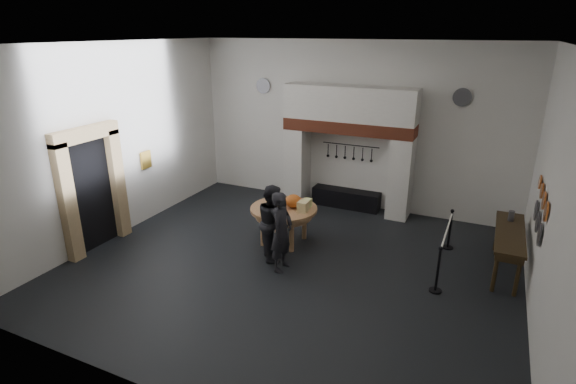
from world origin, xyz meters
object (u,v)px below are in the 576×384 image
at_px(iron_range, 346,198).
at_px(work_table, 284,209).
at_px(visitor_far, 273,222).
at_px(side_table, 510,233).
at_px(barrier_post_near, 438,271).
at_px(barrier_post_far, 450,230).
at_px(visitor_near, 282,232).

height_order(iron_range, work_table, work_table).
bearing_deg(iron_range, visitor_far, -98.60).
bearing_deg(side_table, iron_range, 153.43).
distance_m(visitor_far, barrier_post_near, 3.47).
bearing_deg(barrier_post_far, side_table, -26.75).
height_order(visitor_near, barrier_post_far, visitor_near).
distance_m(visitor_far, side_table, 4.86).
height_order(iron_range, side_table, side_table).
bearing_deg(visitor_near, iron_range, -0.32).
bearing_deg(iron_range, barrier_post_near, -49.79).
height_order(visitor_near, visitor_far, visitor_near).
bearing_deg(work_table, barrier_post_far, 19.97).
xyz_separation_m(work_table, side_table, (4.74, 0.70, 0.03)).
height_order(visitor_far, side_table, visitor_far).
relative_size(side_table, barrier_post_far, 2.44).
distance_m(iron_range, side_table, 4.63).
height_order(side_table, barrier_post_far, same).
bearing_deg(work_table, side_table, 8.39).
xyz_separation_m(visitor_far, side_table, (4.63, 1.46, 0.04)).
bearing_deg(visitor_far, work_table, -28.21).
xyz_separation_m(iron_range, work_table, (-0.64, -2.75, 0.59)).
distance_m(work_table, visitor_far, 0.77).
relative_size(visitor_far, side_table, 0.76).
bearing_deg(barrier_post_near, barrier_post_far, 90.00).
distance_m(visitor_near, visitor_far, 0.57).
height_order(iron_range, barrier_post_far, barrier_post_far).
relative_size(visitor_far, barrier_post_near, 1.85).
height_order(barrier_post_near, barrier_post_far, same).
distance_m(iron_range, visitor_near, 3.96).
relative_size(visitor_near, visitor_far, 1.02).
height_order(visitor_near, side_table, visitor_near).
bearing_deg(barrier_post_near, visitor_far, -179.12).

